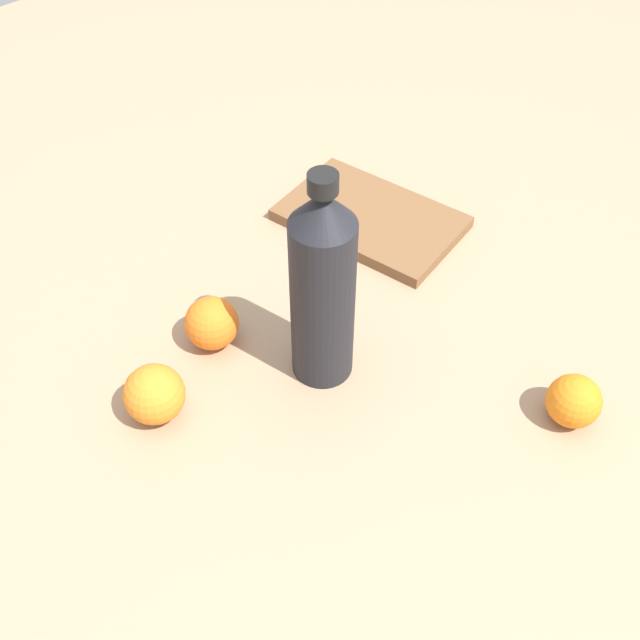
{
  "coord_description": "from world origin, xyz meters",
  "views": [
    {
      "loc": [
        0.44,
        -0.47,
        0.73
      ],
      "look_at": [
        -0.0,
        -0.05,
        0.08
      ],
      "focal_mm": 42.84,
      "sensor_mm": 36.0,
      "label": 1
    }
  ],
  "objects_px": {
    "orange_1": "(154,394)",
    "orange_2": "(212,323)",
    "cutting_board": "(371,218)",
    "orange_0": "(574,401)",
    "water_bottle": "(320,286)"
  },
  "relations": [
    {
      "from": "orange_0",
      "to": "orange_1",
      "type": "bearing_deg",
      "value": -134.71
    },
    {
      "from": "orange_0",
      "to": "orange_2",
      "type": "xyz_separation_m",
      "value": [
        -0.38,
        -0.22,
        0.0
      ]
    },
    {
      "from": "cutting_board",
      "to": "water_bottle",
      "type": "bearing_deg",
      "value": -69.53
    },
    {
      "from": "water_bottle",
      "to": "cutting_board",
      "type": "relative_size",
      "value": 1.13
    },
    {
      "from": "orange_0",
      "to": "water_bottle",
      "type": "bearing_deg",
      "value": -149.68
    },
    {
      "from": "orange_2",
      "to": "cutting_board",
      "type": "xyz_separation_m",
      "value": [
        -0.02,
        0.32,
        -0.03
      ]
    },
    {
      "from": "cutting_board",
      "to": "orange_1",
      "type": "bearing_deg",
      "value": -91.4
    },
    {
      "from": "orange_0",
      "to": "cutting_board",
      "type": "bearing_deg",
      "value": 167.29
    },
    {
      "from": "cutting_board",
      "to": "orange_0",
      "type": "bearing_deg",
      "value": -22.96
    },
    {
      "from": "orange_1",
      "to": "orange_2",
      "type": "distance_m",
      "value": 0.13
    },
    {
      "from": "orange_2",
      "to": "orange_1",
      "type": "bearing_deg",
      "value": -69.81
    },
    {
      "from": "orange_2",
      "to": "cutting_board",
      "type": "height_order",
      "value": "orange_2"
    },
    {
      "from": "orange_0",
      "to": "orange_1",
      "type": "relative_size",
      "value": 0.89
    },
    {
      "from": "orange_1",
      "to": "orange_2",
      "type": "height_order",
      "value": "orange_1"
    },
    {
      "from": "orange_0",
      "to": "cutting_board",
      "type": "height_order",
      "value": "orange_0"
    }
  ]
}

